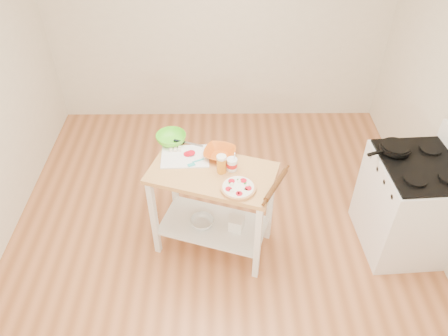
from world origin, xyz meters
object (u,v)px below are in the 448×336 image
(skillet, at_px, (395,148))
(rolling_pin, at_px, (276,185))
(orange_bowl, at_px, (220,153))
(knife, at_px, (184,142))
(spatula, at_px, (195,162))
(prep_island, at_px, (213,195))
(shelf_bin, at_px, (236,224))
(beer_pint, at_px, (221,164))
(gas_stove, at_px, (407,205))
(green_bowl, at_px, (171,139))
(yogurt_tub, at_px, (232,164))
(pizza, at_px, (238,188))
(shelf_glass_bowl, at_px, (202,222))
(cutting_board, at_px, (185,156))

(skillet, height_order, rolling_pin, skillet)
(orange_bowl, bearing_deg, knife, 150.83)
(spatula, bearing_deg, prep_island, -59.02)
(knife, xyz_separation_m, shelf_bin, (0.45, -0.41, -0.60))
(beer_pint, bearing_deg, shelf_bin, -18.09)
(knife, distance_m, rolling_pin, 0.93)
(gas_stove, distance_m, green_bowl, 2.16)
(prep_island, bearing_deg, skillet, 7.48)
(green_bowl, height_order, rolling_pin, green_bowl)
(beer_pint, bearing_deg, yogurt_tub, 17.79)
(spatula, height_order, green_bowl, green_bowl)
(beer_pint, relative_size, rolling_pin, 0.42)
(yogurt_tub, relative_size, rolling_pin, 0.49)
(skillet, distance_m, green_bowl, 1.90)
(yogurt_tub, bearing_deg, rolling_pin, -32.27)
(prep_island, xyz_separation_m, yogurt_tub, (0.16, 0.03, 0.31))
(pizza, bearing_deg, shelf_glass_bowl, 145.56)
(gas_stove, bearing_deg, cutting_board, 171.41)
(skillet, height_order, shelf_bin, skillet)
(prep_island, distance_m, gas_stove, 1.73)
(orange_bowl, distance_m, rolling_pin, 0.58)
(skillet, distance_m, shelf_glass_bowl, 1.78)
(beer_pint, xyz_separation_m, yogurt_tub, (0.09, 0.03, -0.03))
(gas_stove, bearing_deg, skillet, 133.49)
(skillet, height_order, beer_pint, beer_pint)
(gas_stove, relative_size, spatula, 8.20)
(cutting_board, bearing_deg, green_bowl, 120.76)
(prep_island, bearing_deg, shelf_glass_bowl, -179.86)
(skillet, relative_size, knife, 1.47)
(pizza, distance_m, shelf_glass_bowl, 0.72)
(green_bowl, xyz_separation_m, beer_pint, (0.44, -0.40, 0.04))
(gas_stove, xyz_separation_m, green_bowl, (-2.08, 0.37, 0.47))
(gas_stove, bearing_deg, yogurt_tub, 176.32)
(green_bowl, xyz_separation_m, yogurt_tub, (0.52, -0.37, 0.01))
(prep_island, relative_size, spatula, 8.39)
(prep_island, relative_size, green_bowl, 4.32)
(shelf_bin, bearing_deg, cutting_board, 151.57)
(knife, distance_m, beer_pint, 0.49)
(pizza, relative_size, orange_bowl, 1.06)
(knife, bearing_deg, gas_stove, 11.11)
(rolling_pin, bearing_deg, yogurt_tub, 147.73)
(spatula, distance_m, beer_pint, 0.25)
(prep_island, height_order, gas_stove, gas_stove)
(prep_island, xyz_separation_m, pizza, (0.20, -0.21, 0.28))
(orange_bowl, bearing_deg, green_bowl, 154.90)
(shelf_bin, bearing_deg, prep_island, 167.88)
(prep_island, xyz_separation_m, cutting_board, (-0.23, 0.19, 0.27))
(skillet, xyz_separation_m, green_bowl, (-1.89, 0.19, -0.03))
(prep_island, distance_m, skillet, 1.58)
(gas_stove, distance_m, beer_pint, 1.72)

